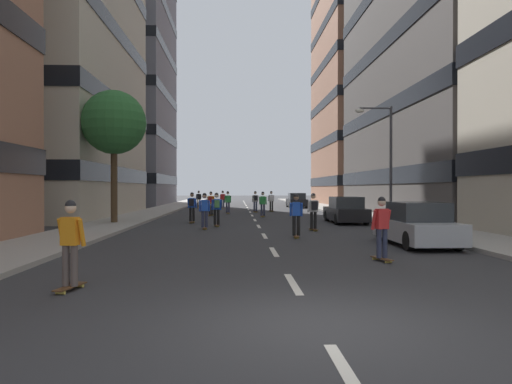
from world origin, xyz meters
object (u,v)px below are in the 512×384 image
skater_11 (314,209)px  skater_13 (205,209)px  skater_4 (211,202)px  skater_10 (70,240)px  skater_1 (192,205)px  skater_12 (263,203)px  parked_car_mid (346,211)px  skater_8 (382,225)px  street_tree_near (114,123)px  skater_6 (271,200)px  skater_7 (296,213)px  parked_car_near (297,201)px  skater_0 (255,200)px  parked_car_far (417,226)px  streetlamp_right (385,151)px  skater_3 (217,207)px  skater_5 (223,199)px  skater_2 (228,201)px  skater_9 (199,198)px

skater_11 → skater_13: same height
skater_4 → skater_10: same height
skater_1 → skater_12: size_ratio=1.00×
skater_4 → skater_13: (0.29, -11.35, -0.03)m
parked_car_mid → skater_8: 14.45m
street_tree_near → skater_6: (9.76, 14.40, -4.61)m
parked_car_mid → skater_10: skater_10 is taller
skater_7 → skater_12: size_ratio=1.00×
street_tree_near → skater_8: 17.88m
parked_car_mid → skater_8: size_ratio=2.47×
skater_1 → skater_4: same height
parked_car_mid → skater_7: bearing=-116.0°
parked_car_near → skater_0: 10.80m
skater_12 → skater_10: bearing=-102.2°
skater_10 → skater_13: same height
parked_car_mid → skater_7: size_ratio=2.47×
skater_6 → skater_10: 32.02m
skater_4 → parked_car_far: bearing=-66.0°
streetlamp_right → skater_11: (-4.76, -4.33, -3.12)m
skater_3 → skater_12: 8.73m
skater_1 → skater_5: same height
skater_4 → skater_5: same height
skater_2 → skater_4: bearing=-111.7°
skater_0 → skater_7: size_ratio=1.00×
parked_car_near → parked_car_mid: same height
parked_car_mid → street_tree_near: 13.94m
skater_10 → skater_12: (5.13, 23.73, 0.00)m
skater_13 → skater_1: bearing=103.5°
skater_4 → skater_8: 22.59m
skater_6 → parked_car_far: bearing=-82.4°
parked_car_mid → skater_12: bearing=126.3°
skater_1 → skater_8: (6.54, -14.64, -0.03)m
skater_3 → skater_5: size_ratio=1.00×
skater_9 → streetlamp_right: bearing=-60.6°
skater_4 → skater_6: size_ratio=1.00×
skater_8 → parked_car_mid: bearing=80.7°
skater_0 → parked_car_near: bearing=64.2°
parked_car_far → parked_car_near: bearing=90.0°
skater_2 → skater_8: size_ratio=1.00×
skater_0 → skater_7: 20.38m
skater_5 → skater_1: bearing=-93.6°
streetlamp_right → skater_6: bearing=110.6°
skater_0 → skater_13: bearing=-101.1°
skater_7 → skater_6: bearing=88.4°
skater_2 → skater_6: (3.69, 3.15, 0.00)m
skater_12 → streetlamp_right: bearing=-45.3°
skater_9 → skater_12: bearing=-69.4°
skater_0 → skater_4: (-3.46, -4.82, 0.00)m
skater_1 → skater_4: 7.22m
skater_6 → skater_3: bearing=-104.3°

